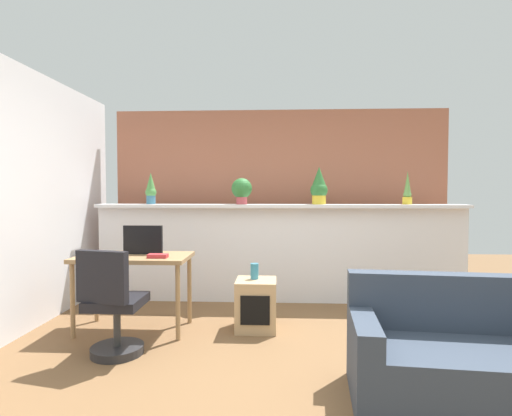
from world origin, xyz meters
TOP-DOWN VIEW (x-y plane):
  - ground_plane at (0.00, 0.00)m, footprint 12.00×12.00m
  - divider_wall at (0.00, 2.00)m, footprint 4.55×0.16m
  - plant_shelf at (0.00, 1.96)m, footprint 4.55×0.32m
  - brick_wall_behind at (0.00, 2.60)m, footprint 4.55×0.10m
  - potted_plant_0 at (-1.62, 1.98)m, footprint 0.14×0.14m
  - potted_plant_1 at (-0.47, 1.94)m, footprint 0.25×0.25m
  - potted_plant_2 at (0.49, 1.99)m, footprint 0.21×0.21m
  - potted_plant_3 at (1.57, 2.00)m, footprint 0.11×0.11m
  - desk at (-1.45, 0.86)m, footprint 1.10×0.60m
  - tv_monitor at (-1.38, 0.94)m, footprint 0.39×0.04m
  - office_chair at (-1.40, 0.21)m, footprint 0.48×0.49m
  - side_cube_shelf at (-0.24, 0.94)m, footprint 0.40×0.41m
  - vase_on_shelf at (-0.26, 0.98)m, footprint 0.08×0.08m
  - book_on_desk at (-1.17, 0.72)m, footprint 0.18×0.10m
  - couch at (1.24, -0.40)m, footprint 1.62×0.90m

SIDE VIEW (x-z plane):
  - ground_plane at x=0.00m, z-range 0.00..0.00m
  - side_cube_shelf at x=-0.24m, z-range 0.00..0.50m
  - couch at x=1.24m, z-range -0.12..0.68m
  - office_chair at x=-1.40m, z-range -0.07..0.84m
  - vase_on_shelf at x=-0.26m, z-range 0.50..0.66m
  - divider_wall at x=0.00m, z-range 0.00..1.18m
  - desk at x=-1.45m, z-range 0.29..1.04m
  - book_on_desk at x=-1.17m, z-range 0.75..0.79m
  - tv_monitor at x=-1.38m, z-range 0.75..1.04m
  - plant_shelf at x=0.00m, z-range 1.18..1.22m
  - brick_wall_behind at x=0.00m, z-range 0.00..2.50m
  - potted_plant_3 at x=1.57m, z-range 1.19..1.60m
  - potted_plant_1 at x=-0.47m, z-range 1.24..1.57m
  - potted_plant_0 at x=-1.62m, z-range 1.21..1.61m
  - potted_plant_2 at x=0.49m, z-range 1.21..1.67m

